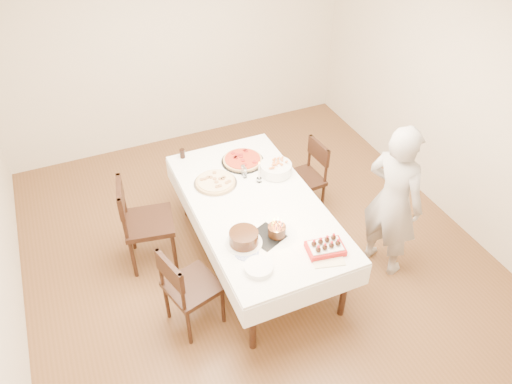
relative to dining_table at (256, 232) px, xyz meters
name	(u,v)px	position (x,y,z in m)	size (l,w,h in m)	color
floor	(256,255)	(0.02, 0.05, -0.38)	(5.00, 5.00, 0.00)	brown
wall_back	(174,42)	(0.02, 2.55, 0.98)	(4.50, 0.04, 2.70)	beige
wall_right	(460,97)	(2.27, 0.05, 0.98)	(0.04, 5.00, 2.70)	beige
dining_table	(256,232)	(0.00, 0.00, 0.00)	(1.14, 2.14, 0.75)	white
chair_right_savory	(302,179)	(0.78, 0.51, 0.06)	(0.44, 0.44, 0.87)	black
chair_left_savory	(149,223)	(-0.95, 0.43, 0.12)	(0.51, 0.51, 0.99)	black
chair_left_dessert	(193,286)	(-0.80, -0.46, 0.07)	(0.46, 0.46, 0.89)	black
person	(393,201)	(1.15, -0.54, 0.43)	(0.59, 0.39, 1.61)	beige
pizza_white	(215,182)	(-0.25, 0.43, 0.40)	(0.43, 0.43, 0.04)	beige
pizza_pepperoni	(243,160)	(0.14, 0.67, 0.40)	(0.44, 0.44, 0.04)	red
red_placemat	(271,166)	(0.38, 0.48, 0.38)	(0.24, 0.24, 0.01)	#B21E1E
pasta_bowl	(276,168)	(0.37, 0.35, 0.43)	(0.32, 0.32, 0.10)	white
taper_candle	(259,172)	(0.16, 0.29, 0.50)	(0.05, 0.05, 0.25)	white
shaker_pair	(245,173)	(0.06, 0.41, 0.43)	(0.09, 0.09, 0.11)	white
cola_glass	(182,154)	(-0.41, 0.99, 0.43)	(0.05, 0.05, 0.10)	black
layer_cake	(244,238)	(-0.30, -0.44, 0.44)	(0.32, 0.32, 0.13)	#381D0E
cake_board	(266,237)	(-0.10, -0.44, 0.38)	(0.26, 0.26, 0.01)	black
birthday_cake	(277,228)	(0.00, -0.46, 0.46)	(0.16, 0.16, 0.15)	#321B0D
strawberry_box	(325,248)	(0.29, -0.79, 0.41)	(0.31, 0.21, 0.08)	#A71513
box_lid	(328,259)	(0.26, -0.89, 0.38)	(0.26, 0.17, 0.02)	beige
plate_stack	(259,268)	(-0.31, -0.76, 0.40)	(0.24, 0.24, 0.05)	white
china_plate	(247,252)	(-0.32, -0.55, 0.38)	(0.21, 0.21, 0.01)	white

